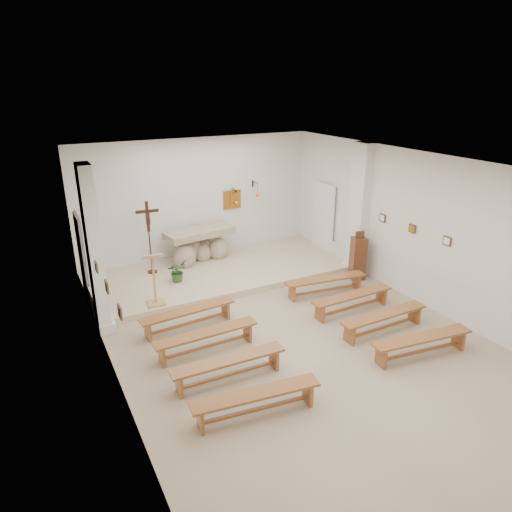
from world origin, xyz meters
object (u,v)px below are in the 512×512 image
bench_right_second (352,299)px  bench_left_third (229,364)px  altar (199,247)px  bench_left_second (206,337)px  bench_left_front (188,314)px  bench_left_fourth (256,398)px  bench_right_third (384,318)px  lectern (154,279)px  bench_right_front (325,282)px  crucifix_stand (149,232)px  bench_right_fourth (422,341)px  donation_pedestal (358,258)px

bench_right_second → bench_left_third: size_ratio=1.00×
bench_left_third → altar: bearing=76.0°
bench_left_second → bench_left_front: bearing=88.9°
bench_left_fourth → bench_right_third: bearing=23.3°
lectern → bench_right_front: bearing=-9.3°
bench_left_second → bench_left_fourth: 2.06m
bench_left_second → bench_left_third: bearing=-91.1°
bench_right_third → bench_left_fourth: size_ratio=0.99×
altar → bench_right_front: bearing=-66.3°
crucifix_stand → bench_right_fourth: crucifix_stand is taller
bench_right_front → bench_right_third: 2.06m
lectern → bench_left_front: 1.28m
bench_right_front → bench_right_second: same height
crucifix_stand → bench_right_second: size_ratio=0.94×
altar → lectern: lectern is taller
donation_pedestal → bench_left_front: (-4.87, -0.41, -0.25)m
bench_left_third → crucifix_stand: bearing=91.2°
crucifix_stand → bench_right_fourth: bearing=-54.3°
altar → bench_left_front: bearing=-123.3°
bench_left_third → bench_right_fourth: 3.69m
altar → bench_right_front: size_ratio=0.97×
crucifix_stand → bench_left_front: crucifix_stand is taller
donation_pedestal → bench_left_fourth: (-4.87, -3.50, -0.25)m
bench_right_second → bench_left_fourth: 4.10m
altar → crucifix_stand: 1.65m
bench_right_third → bench_right_second: bearing=89.4°
crucifix_stand → bench_left_front: bearing=-85.3°
crucifix_stand → bench_right_third: size_ratio=0.94×
bench_left_fourth → bench_left_front: bearing=97.1°
crucifix_stand → bench_left_second: (-0.06, -4.03, -0.95)m
bench_left_fourth → donation_pedestal: bearing=42.8°
bench_right_third → bench_left_third: bearing=179.4°
lectern → bench_left_fourth: (0.37, -4.22, -0.45)m
bench_left_third → bench_left_fourth: (0.00, -1.03, 0.00)m
crucifix_stand → bench_right_third: (3.48, -5.06, -0.95)m
altar → crucifix_stand: crucifix_stand is taller
bench_right_third → lectern: bearing=140.2°
lectern → bench_right_third: bearing=-32.3°
bench_right_second → crucifix_stand: bearing=129.8°
bench_right_second → bench_left_fourth: size_ratio=0.99×
bench_right_front → bench_left_third: same height
crucifix_stand → bench_left_front: 3.15m
altar → donation_pedestal: (3.36, -2.83, 0.05)m
crucifix_stand → bench_right_second: crucifix_stand is taller
crucifix_stand → donation_pedestal: (4.81, -2.59, -0.69)m
crucifix_stand → bench_left_front: (-0.06, -3.00, -0.95)m
bench_left_third → bench_right_fourth: (3.55, -1.03, 0.00)m
crucifix_stand → bench_left_third: bearing=-84.8°
donation_pedestal → bench_left_third: donation_pedestal is taller
bench_left_third → bench_left_fourth: same height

